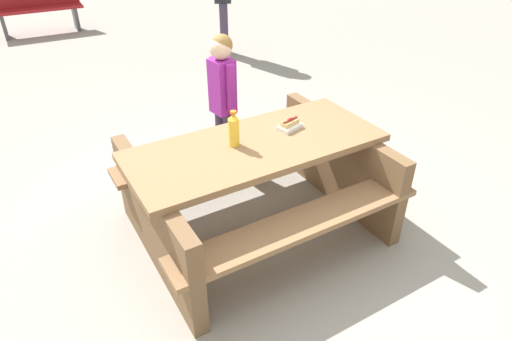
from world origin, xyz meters
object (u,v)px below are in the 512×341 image
at_px(picnic_table, 256,180).
at_px(hotdog_tray, 290,125).
at_px(park_bench_mid, 37,7).
at_px(soda_bottle, 234,130).
at_px(child_in_coat, 222,87).

height_order(picnic_table, hotdog_tray, hotdog_tray).
distance_m(hotdog_tray, park_bench_mid, 6.72).
xyz_separation_m(picnic_table, hotdog_tray, (0.32, 0.08, 0.34)).
relative_size(soda_bottle, hotdog_tray, 1.25).
height_order(picnic_table, child_in_coat, child_in_coat).
height_order(soda_bottle, park_bench_mid, soda_bottle).
xyz_separation_m(soda_bottle, park_bench_mid, (-0.69, 6.64, -0.42)).
height_order(soda_bottle, hotdog_tray, soda_bottle).
distance_m(soda_bottle, child_in_coat, 0.95).
bearing_deg(picnic_table, park_bench_mid, 97.09).
bearing_deg(hotdog_tray, child_in_coat, 99.66).
distance_m(picnic_table, soda_bottle, 0.45).
bearing_deg(picnic_table, child_in_coat, 79.40).
relative_size(picnic_table, hotdog_tray, 9.06).
distance_m(picnic_table, child_in_coat, 1.02).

